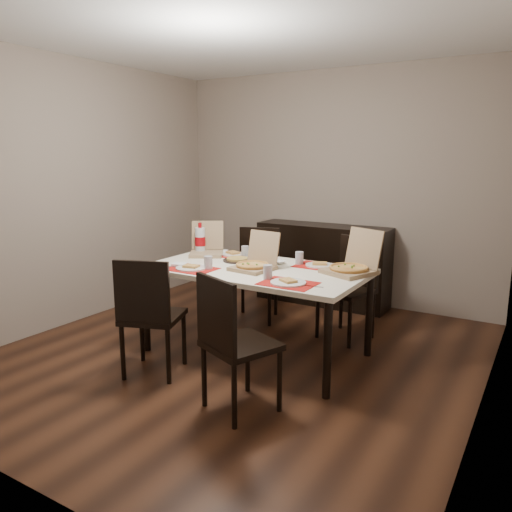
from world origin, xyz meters
name	(u,v)px	position (x,y,z in m)	size (l,w,h in m)	color
ground	(237,355)	(0.00, 0.00, -0.01)	(3.80, 4.00, 0.02)	#3D2112
room_walls	(263,147)	(0.00, 0.43, 1.73)	(3.84, 4.02, 2.62)	gray
sideboard	(322,264)	(0.00, 1.78, 0.45)	(1.50, 0.40, 0.90)	black
dining_table	(256,276)	(0.12, 0.12, 0.68)	(1.80, 1.00, 0.75)	#F6EBCE
chair_near_left	(149,312)	(-0.34, -0.68, 0.51)	(0.54, 0.54, 0.93)	black
chair_near_right	(232,339)	(0.50, -0.82, 0.51)	(0.55, 0.55, 0.93)	black
chair_far_left	(257,269)	(-0.37, 0.95, 0.51)	(0.53, 0.53, 0.93)	black
chair_far_right	(351,283)	(0.66, 0.92, 0.51)	(0.51, 0.51, 0.93)	black
setting_near_left	(194,266)	(-0.30, -0.18, 0.77)	(0.49, 0.30, 0.11)	#BA0F0C
setting_near_right	(283,280)	(0.54, -0.20, 0.77)	(0.50, 0.30, 0.11)	#BA0F0C
setting_far_left	(235,253)	(-0.31, 0.45, 0.77)	(0.46, 0.30, 0.11)	#BA0F0C
setting_far_right	(314,263)	(0.50, 0.44, 0.77)	(0.51, 0.30, 0.11)	#BA0F0C
napkin_loose	(263,270)	(0.22, 0.06, 0.76)	(0.12, 0.11, 0.02)	white
pizza_box_center	(255,263)	(0.14, 0.06, 0.80)	(0.34, 0.37, 0.30)	#8E7352
pizza_box_right	(352,266)	(0.87, 0.34, 0.81)	(0.46, 0.48, 0.34)	#8E7352
pizza_box_left	(207,249)	(-0.57, 0.36, 0.81)	(0.43, 0.44, 0.30)	#8E7352
faina_plate	(238,260)	(-0.16, 0.26, 0.76)	(0.26, 0.26, 0.03)	black
dip_bowl	(279,262)	(0.21, 0.36, 0.76)	(0.11, 0.11, 0.03)	white
soda_bottle	(200,241)	(-0.64, 0.36, 0.87)	(0.10, 0.10, 0.30)	silver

